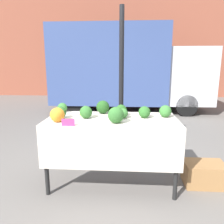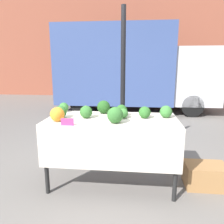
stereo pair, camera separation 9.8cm
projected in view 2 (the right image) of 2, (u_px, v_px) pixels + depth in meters
The scene contains 18 objects.
ground_plane at pixel (112, 182), 2.87m from camera, with size 40.00×40.00×0.00m, color slate.
building_facade at pixel (130, 34), 10.30m from camera, with size 16.00×0.60×5.82m.
tent_pole at pixel (123, 89), 3.24m from camera, with size 0.07×0.07×2.32m.
parked_truck at pixel (131, 68), 7.21m from camera, with size 4.99×2.07×2.69m.
market_table at pixel (111, 129), 2.65m from camera, with size 1.60×0.78×0.86m.
orange_cauliflower at pixel (57, 114), 2.53m from camera, with size 0.17×0.17×0.17m.
romanesco_head at pixel (86, 110), 2.89m from camera, with size 0.15×0.15×0.12m.
broccoli_head_0 at pixel (145, 112), 2.68m from camera, with size 0.15×0.15×0.15m.
broccoli_head_1 at pixel (166, 112), 2.71m from camera, with size 0.15×0.15×0.15m.
broccoli_head_2 at pixel (86, 112), 2.69m from camera, with size 0.15×0.15×0.15m.
broccoli_head_3 at pixel (64, 107), 3.04m from camera, with size 0.13×0.13×0.13m.
broccoli_head_4 at pixel (115, 115), 2.45m from camera, with size 0.19×0.19×0.19m.
broccoli_head_5 at pixel (60, 112), 2.69m from camera, with size 0.15×0.15×0.15m.
broccoli_head_6 at pixel (123, 113), 2.68m from camera, with size 0.12×0.12×0.12m.
broccoli_head_7 at pixel (104, 107), 2.94m from camera, with size 0.18×0.18×0.18m.
broccoli_head_8 at pixel (121, 110), 2.81m from camera, with size 0.15×0.15×0.15m.
price_sign at pixel (67, 122), 2.36m from camera, with size 0.14×0.01×0.08m.
produce_crate at pixel (205, 175), 2.75m from camera, with size 0.50×0.35×0.29m.
Camera 2 is at (0.27, -2.60, 1.51)m, focal length 35.00 mm.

